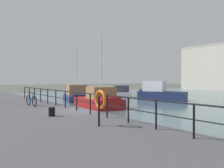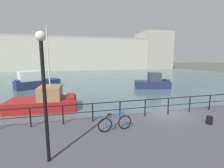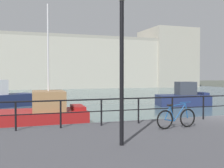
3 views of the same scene
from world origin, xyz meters
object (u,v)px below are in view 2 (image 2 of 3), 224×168
object	(u,v)px
parked_bicycle	(115,123)
harbor_building	(100,54)
moored_blue_motorboat	(153,83)
quay_lamp_post	(44,81)
moored_white_yacht	(35,82)
moored_harbor_tender	(45,101)
mooring_bollard	(209,120)

from	to	relation	value
parked_bicycle	harbor_building	bearing A→B (deg)	75.36
harbor_building	moored_blue_motorboat	distance (m)	42.85
quay_lamp_post	moored_white_yacht	bearing A→B (deg)	101.86
harbor_building	moored_harbor_tender	world-z (taller)	harbor_building
harbor_building	moored_white_yacht	xyz separation A→B (m)	(-16.98, -38.07, -5.04)
moored_blue_motorboat	mooring_bollard	size ratio (longest dim) A/B	12.46
quay_lamp_post	harbor_building	bearing A→B (deg)	78.06
moored_harbor_tender	moored_blue_motorboat	bearing A→B (deg)	29.16
moored_white_yacht	parked_bicycle	xyz separation A→B (m)	(7.35, -19.45, 0.44)
harbor_building	mooring_bollard	size ratio (longest dim) A/B	158.06
moored_blue_motorboat	moored_white_yacht	bearing A→B (deg)	177.90
moored_blue_motorboat	mooring_bollard	world-z (taller)	moored_blue_motorboat
moored_harbor_tender	harbor_building	bearing A→B (deg)	77.62
moored_white_yacht	parked_bicycle	size ratio (longest dim) A/B	3.80
moored_white_yacht	parked_bicycle	world-z (taller)	moored_white_yacht
moored_white_yacht	harbor_building	bearing A→B (deg)	-141.69
moored_white_yacht	moored_harbor_tender	bearing A→B (deg)	76.99
harbor_building	moored_harbor_tender	xyz separation A→B (m)	(-13.98, -49.57, -5.27)
moored_harbor_tender	mooring_bollard	bearing A→B (deg)	-38.09
moored_blue_motorboat	moored_white_yacht	xyz separation A→B (m)	(-17.57, 4.45, 0.17)
parked_bicycle	quay_lamp_post	bearing A→B (deg)	-154.15
moored_harbor_tender	quay_lamp_post	size ratio (longest dim) A/B	1.65
moored_white_yacht	mooring_bollard	xyz separation A→B (m)	(12.58, -19.95, 0.28)
moored_blue_motorboat	mooring_bollard	distance (m)	16.29
mooring_bollard	quay_lamp_post	world-z (taller)	quay_lamp_post
moored_white_yacht	quay_lamp_post	world-z (taller)	quay_lamp_post
harbor_building	moored_harbor_tender	bearing A→B (deg)	-105.75
moored_white_yacht	mooring_bollard	bearing A→B (deg)	94.58
mooring_bollard	moored_white_yacht	bearing A→B (deg)	122.23
moored_harbor_tender	mooring_bollard	world-z (taller)	moored_harbor_tender
parked_bicycle	mooring_bollard	size ratio (longest dim) A/B	4.02
moored_blue_motorboat	moored_white_yacht	distance (m)	18.13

